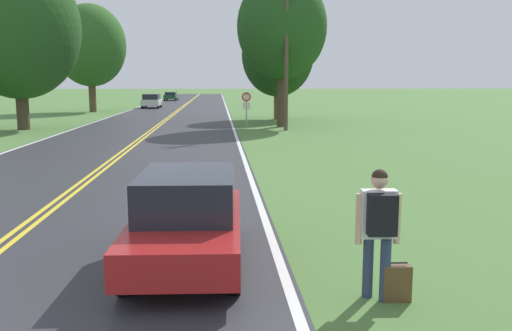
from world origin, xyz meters
name	(u,v)px	position (x,y,z in m)	size (l,w,h in m)	color
hitchhiker_person	(379,221)	(6.13, 2.48, 1.12)	(0.62, 0.45, 1.82)	navy
suitcase	(397,283)	(6.39, 2.43, 0.25)	(0.40, 0.16, 0.56)	brown
traffic_sign	(246,101)	(5.79, 29.78, 1.71)	(0.60, 0.10, 2.28)	gray
utility_pole_midground	(286,47)	(8.11, 28.19, 4.95)	(1.80, 0.24, 9.58)	brown
tree_left_verge	(17,28)	(-8.00, 29.90, 6.12)	(7.43, 7.43, 10.41)	#473828
tree_behind_sign	(278,55)	(8.65, 37.78, 4.94)	(5.54, 5.54, 8.14)	brown
tree_mid_treeline	(282,27)	(8.15, 30.89, 6.38)	(5.76, 5.76, 9.72)	#473828
tree_right_cluster	(90,46)	(-8.06, 49.15, 6.29)	(6.75, 6.75, 10.19)	brown
car_red_sedan_nearest	(187,218)	(3.46, 4.22, 0.77)	(1.86, 4.14, 1.50)	black
car_white_hatchback_approaching	(152,100)	(-3.27, 56.35, 0.82)	(1.94, 3.83, 1.54)	black
car_dark_green_sedan_mid_near	(171,96)	(-3.06, 79.40, 0.69)	(2.00, 4.30, 1.29)	black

